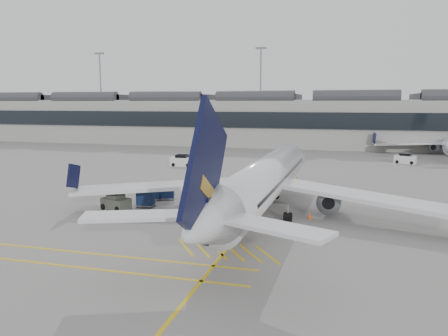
% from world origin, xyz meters
% --- Properties ---
extents(ground, '(220.00, 220.00, 0.00)m').
position_xyz_m(ground, '(0.00, 0.00, 0.00)').
color(ground, gray).
rests_on(ground, ground).
extents(terminal, '(200.00, 20.45, 12.40)m').
position_xyz_m(terminal, '(0.00, 71.93, 6.14)').
color(terminal, '#9E9E99').
rests_on(terminal, ground).
extents(light_masts, '(113.00, 0.60, 25.45)m').
position_xyz_m(light_masts, '(-1.67, 86.00, 14.49)').
color(light_masts, slate).
rests_on(light_masts, ground).
extents(apron_markings, '(0.25, 60.00, 0.01)m').
position_xyz_m(apron_markings, '(10.00, 10.00, 0.01)').
color(apron_markings, gold).
rests_on(apron_markings, ground).
extents(airliner_main, '(37.28, 40.75, 10.83)m').
position_xyz_m(airliner_main, '(10.78, 3.85, 3.18)').
color(airliner_main, silver).
rests_on(airliner_main, ground).
extents(belt_loader, '(4.66, 1.79, 1.88)m').
position_xyz_m(belt_loader, '(8.68, 9.30, 0.55)').
color(belt_loader, silver).
rests_on(belt_loader, ground).
extents(baggage_cart_a, '(2.11, 1.84, 1.98)m').
position_xyz_m(baggage_cart_a, '(6.34, 2.86, 1.06)').
color(baggage_cart_a, gray).
rests_on(baggage_cart_a, ground).
extents(baggage_cart_b, '(1.72, 1.45, 1.72)m').
position_xyz_m(baggage_cart_b, '(-1.67, 6.93, 0.92)').
color(baggage_cart_b, gray).
rests_on(baggage_cart_b, ground).
extents(baggage_cart_c, '(1.80, 1.62, 1.60)m').
position_xyz_m(baggage_cart_c, '(-0.41, 7.39, 0.86)').
color(baggage_cart_c, gray).
rests_on(baggage_cart_c, ground).
extents(baggage_cart_d, '(1.81, 1.55, 1.78)m').
position_xyz_m(baggage_cart_d, '(-1.24, 3.70, 0.95)').
color(baggage_cart_d, gray).
rests_on(baggage_cart_d, ground).
extents(ramp_agent_a, '(0.74, 0.64, 1.70)m').
position_xyz_m(ramp_agent_a, '(7.55, 9.48, 0.85)').
color(ramp_agent_a, '#FC570D').
rests_on(ramp_agent_a, ground).
extents(ramp_agent_b, '(0.97, 0.76, 2.00)m').
position_xyz_m(ramp_agent_b, '(4.79, 6.30, 1.00)').
color(ramp_agent_b, '#E35A0B').
rests_on(ramp_agent_b, ground).
extents(pushback_tug, '(3.10, 2.41, 1.52)m').
position_xyz_m(pushback_tug, '(-3.51, 1.82, 0.68)').
color(pushback_tug, '#4B4F43').
rests_on(pushback_tug, ground).
extents(safety_cone_nose, '(0.38, 0.38, 0.53)m').
position_xyz_m(safety_cone_nose, '(11.88, 22.71, 0.26)').
color(safety_cone_nose, '#F24C0A').
rests_on(safety_cone_nose, ground).
extents(safety_cone_engine, '(0.41, 0.41, 0.56)m').
position_xyz_m(safety_cone_engine, '(15.11, 3.39, 0.28)').
color(safety_cone_engine, '#F24C0A').
rests_on(safety_cone_engine, ground).
extents(service_van_left, '(3.78, 2.00, 1.90)m').
position_xyz_m(service_van_left, '(-7.78, 31.31, 0.85)').
color(service_van_left, silver).
rests_on(service_van_left, ground).
extents(service_van_mid, '(1.96, 3.80, 1.94)m').
position_xyz_m(service_van_mid, '(9.54, 44.17, 0.87)').
color(service_van_mid, silver).
rests_on(service_van_mid, ground).
extents(service_van_right, '(3.86, 2.69, 1.80)m').
position_xyz_m(service_van_right, '(28.23, 44.44, 0.81)').
color(service_van_right, silver).
rests_on(service_van_right, ground).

